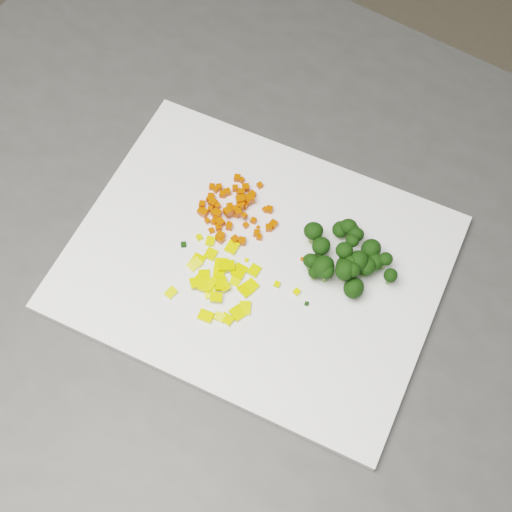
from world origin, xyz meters
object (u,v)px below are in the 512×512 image
(carrot_pile, at_px, (239,205))
(broccoli_pile, at_px, (347,259))
(cutting_board, at_px, (256,262))
(pepper_pile, at_px, (212,279))
(counter_block, at_px, (286,385))

(carrot_pile, relative_size, broccoli_pile, 0.83)
(carrot_pile, bearing_deg, broccoli_pile, -14.46)
(cutting_board, height_order, broccoli_pile, broccoli_pile)
(pepper_pile, bearing_deg, broccoli_pile, 24.15)
(carrot_pile, distance_m, broccoli_pile, 0.14)
(counter_block, xyz_separation_m, carrot_pile, (-0.09, 0.04, 0.47))
(pepper_pile, distance_m, broccoli_pile, 0.15)
(cutting_board, relative_size, broccoli_pile, 3.75)
(counter_block, relative_size, broccoli_pile, 10.40)
(cutting_board, distance_m, broccoli_pile, 0.10)
(carrot_pile, xyz_separation_m, pepper_pile, (0.00, -0.09, -0.01))
(counter_block, bearing_deg, pepper_pile, -147.62)
(pepper_pile, height_order, broccoli_pile, broccoli_pile)
(cutting_board, height_order, pepper_pile, pepper_pile)
(pepper_pile, xyz_separation_m, broccoli_pile, (0.13, 0.06, 0.02))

